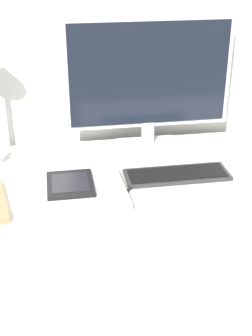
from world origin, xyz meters
The scene contains 7 objects.
wall_back centered at (0.00, 0.58, 1.20)m, with size 3.60×0.05×2.40m.
desk centered at (0.00, 0.22, 0.37)m, with size 1.13×0.59×0.73m.
monitor centered at (0.08, 0.44, 0.97)m, with size 0.55×0.11×0.43m.
keyboard centered at (0.12, 0.20, 0.74)m, with size 0.32×0.11×0.01m.
laptop centered at (-0.21, 0.13, 0.75)m, with size 0.31×0.24×0.03m.
ereader centered at (-0.21, 0.15, 0.76)m, with size 0.13×0.16×0.01m.
pen centered at (-0.06, 0.11, 0.74)m, with size 0.11×0.11×0.01m.
Camera 1 is at (-0.24, -1.02, 1.39)m, focal length 50.00 mm.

